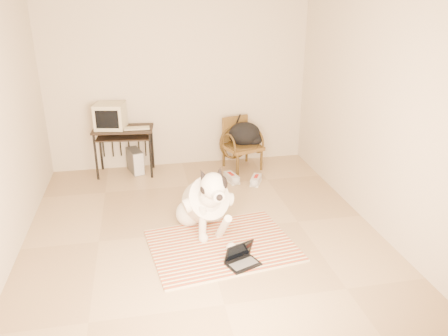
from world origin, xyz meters
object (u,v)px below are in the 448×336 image
object	(u,v)px
laptop	(241,258)
backpack	(246,135)
rattan_chair	(241,143)
dog	(205,202)
computer_desk	(124,135)
pc_tower	(135,161)
crt_monitor	(110,116)

from	to	relation	value
laptop	backpack	bearing A→B (deg)	75.29
laptop	rattan_chair	world-z (taller)	rattan_chair
dog	laptop	bearing A→B (deg)	-72.02
computer_desk	dog	bearing A→B (deg)	-64.62
computer_desk	pc_tower	world-z (taller)	computer_desk
pc_tower	rattan_chair	xyz separation A→B (m)	(1.64, -0.11, 0.22)
crt_monitor	backpack	size ratio (longest dim) A/B	0.90
backpack	dog	bearing A→B (deg)	-116.70
crt_monitor	backpack	bearing A→B (deg)	-3.32
dog	pc_tower	xyz separation A→B (m)	(-0.78, 1.98, -0.18)
laptop	computer_desk	world-z (taller)	computer_desk
laptop	crt_monitor	size ratio (longest dim) A/B	0.80
pc_tower	crt_monitor	bearing A→B (deg)	179.61
pc_tower	rattan_chair	distance (m)	1.66
rattan_chair	dog	bearing A→B (deg)	-114.70
pc_tower	backpack	distance (m)	1.76
pc_tower	computer_desk	bearing A→B (deg)	-164.35
crt_monitor	rattan_chair	xyz separation A→B (m)	(1.95, -0.12, -0.51)
dog	rattan_chair	distance (m)	2.06
computer_desk	crt_monitor	xyz separation A→B (m)	(-0.17, 0.04, 0.29)
laptop	pc_tower	bearing A→B (deg)	110.58
dog	computer_desk	xyz separation A→B (m)	(-0.92, 1.94, 0.26)
rattan_chair	backpack	world-z (taller)	rattan_chair
backpack	rattan_chair	bearing A→B (deg)	178.15
dog	laptop	xyz separation A→B (m)	(0.25, -0.76, -0.29)
computer_desk	rattan_chair	world-z (taller)	rattan_chair
crt_monitor	pc_tower	world-z (taller)	crt_monitor
dog	laptop	distance (m)	0.85
rattan_chair	crt_monitor	bearing A→B (deg)	176.62
laptop	computer_desk	bearing A→B (deg)	113.37
crt_monitor	pc_tower	xyz separation A→B (m)	(0.31, -0.00, -0.73)
laptop	backpack	size ratio (longest dim) A/B	0.72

